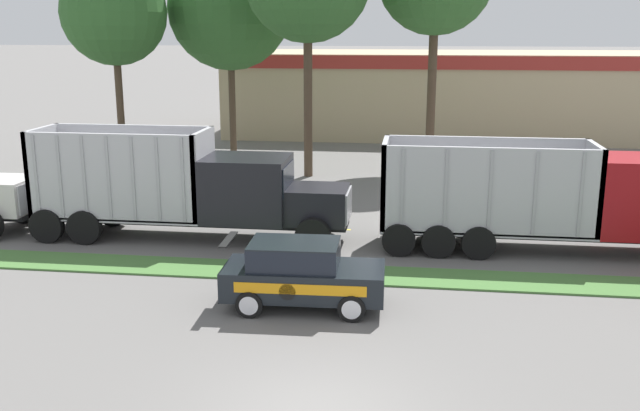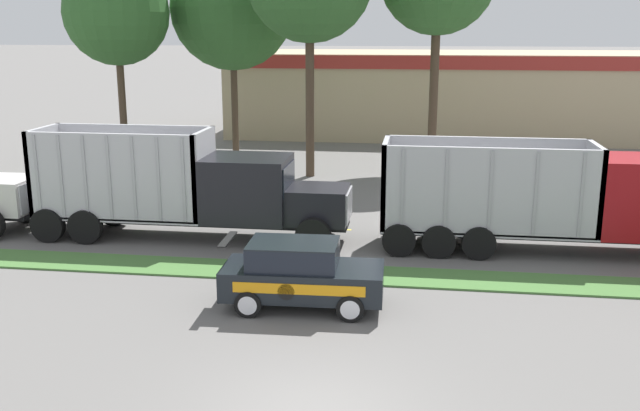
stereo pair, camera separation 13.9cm
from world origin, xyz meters
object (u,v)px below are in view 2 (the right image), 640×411
Objects in this scene: dump_truck_lead at (211,192)px; rally_car at (300,274)px; traffic_cone at (317,278)px; dump_truck_trail at (591,204)px.

dump_truck_lead is 6.93m from rally_car.
rally_car is 8.52× the size of traffic_cone.
rally_car is (4.00, -5.62, -0.73)m from dump_truck_lead.
dump_truck_lead is 12.27m from dump_truck_trail.
dump_truck_lead reaches higher than rally_car.
dump_truck_lead is 5.98m from traffic_cone.
traffic_cone is at bearing -43.91° from dump_truck_lead.
dump_truck_lead reaches higher than dump_truck_trail.
dump_truck_trail is at bearing 0.54° from dump_truck_lead.
rally_car is at bearing -54.57° from dump_truck_lead.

